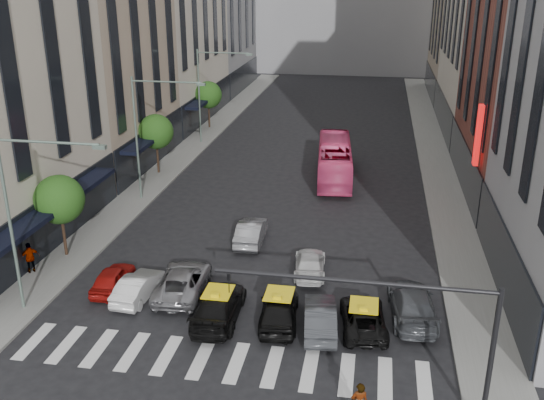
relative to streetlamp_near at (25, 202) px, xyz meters
The scene contains 26 objects.
ground 12.32m from the streetlamp_near, 21.72° to the right, with size 160.00×160.00×0.00m, color black.
sidewalk_left 26.69m from the streetlamp_near, 93.21° to the left, with size 3.00×96.00×0.15m, color slate.
sidewalk_right 34.27m from the streetlamp_near, 50.35° to the left, with size 3.00×96.00×0.15m, color slate.
building_left_b 25.72m from the streetlamp_near, 106.16° to the left, with size 8.00×16.00×24.00m, color tan.
building_right_b 36.20m from the streetlamp_near, 40.38° to the left, with size 8.00×18.00×26.00m, color brown.
tree_near 6.65m from the streetlamp_near, 106.32° to the left, with size 2.88×2.88×4.95m.
tree_mid 22.18m from the streetlamp_near, 94.56° to the left, with size 2.88×2.88×4.95m.
tree_far 38.11m from the streetlamp_near, 92.65° to the left, with size 2.88×2.88×4.95m.
streetlamp_near is the anchor object (origin of this frame).
streetlamp_mid 16.00m from the streetlamp_near, 90.00° to the left, with size 5.38×0.25×9.00m.
streetlamp_far 32.00m from the streetlamp_near, 90.00° to the left, with size 5.38×0.25×9.00m.
traffic_signal 18.48m from the streetlamp_near, 15.74° to the right, with size 10.10×0.20×6.00m.
liberty_sign 27.73m from the streetlamp_near, 35.24° to the left, with size 0.30×0.70×4.00m.
car_red 6.51m from the streetlamp_near, 46.36° to the left, with size 1.51×3.74×1.27m, color #9F120E.
car_white_front 7.13m from the streetlamp_near, 25.90° to the left, with size 1.38×3.97×1.31m, color silver.
car_silver 8.82m from the streetlamp_near, 24.68° to the left, with size 2.42×5.24×1.46m, color gray.
taxi_left 10.40m from the streetlamp_near, ahead, with size 2.09×5.15×1.49m, color black.
taxi_center 13.04m from the streetlamp_near, ahead, with size 1.82×4.52×1.54m, color black.
car_grey_mid 14.92m from the streetlamp_near, ahead, with size 1.49×4.27×1.41m, color #36393D.
taxi_right 16.88m from the streetlamp_near, ahead, with size 2.04×4.42×1.23m, color black.
car_grey_curb 19.20m from the streetlamp_near, ahead, with size 2.13×5.24×1.52m, color #46494E.
car_row2_left 14.18m from the streetlamp_near, 48.63° to the left, with size 1.55×4.43×1.46m, color #97989C.
car_row2_right 15.29m from the streetlamp_near, 26.56° to the left, with size 1.71×4.20×1.22m, color silver.
bus 27.13m from the streetlamp_near, 61.25° to the left, with size 2.58×11.03×3.07m, color #F44785.
rider 17.48m from the streetlamp_near, 19.51° to the right, with size 0.65×0.43×1.78m, color gray.
pedestrian_far 6.54m from the streetlamp_near, 125.74° to the left, with size 1.05×0.44×1.79m, color gray.
Camera 1 is at (5.95, -20.10, 16.03)m, focal length 40.00 mm.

